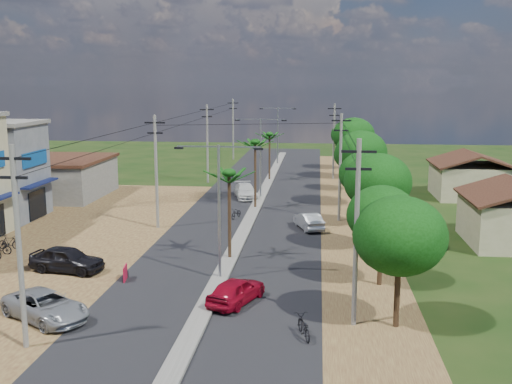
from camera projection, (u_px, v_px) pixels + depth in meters
ground at (220, 279)px, 35.44m from camera, size 160.00×160.00×0.00m
road at (249, 221)px, 50.11m from camera, size 12.00×110.00×0.04m
median at (253, 213)px, 53.03m from camera, size 1.00×90.00×0.18m
dirt_lot_west at (40, 238)px, 44.79m from camera, size 18.00×46.00×0.04m
dirt_shoulder_east at (351, 224)px, 49.24m from camera, size 5.00×90.00×0.03m
low_shed at (54, 177)px, 60.69m from camera, size 10.40×10.40×3.95m
house_east_far at (471, 174)px, 60.25m from camera, size 7.60×7.50×4.60m
tree_east_a at (400, 236)px, 27.79m from camera, size 4.40×4.40×6.37m
tree_east_b at (382, 215)px, 33.75m from camera, size 4.00×4.00×5.83m
tree_east_c at (378, 182)px, 40.42m from camera, size 4.60×4.60×6.83m
tree_east_d at (365, 174)px, 47.39m from camera, size 4.20×4.20×6.13m
tree_east_e at (361, 153)px, 55.05m from camera, size 4.80×4.80×7.14m
tree_east_f at (352, 155)px, 63.14m from camera, size 3.80×3.80×5.52m
tree_east_g at (354, 136)px, 70.65m from camera, size 5.00×5.00×7.38m
tree_east_h at (348, 135)px, 78.62m from camera, size 4.40×4.40×6.52m
palm_median_near at (229, 177)px, 38.35m from camera, size 2.00×2.00×6.15m
palm_median_mid at (255, 145)px, 53.93m from camera, size 2.00×2.00×6.55m
palm_median_far at (270, 136)px, 69.69m from camera, size 2.00×2.00×5.85m
streetlight_near at (219, 200)px, 34.57m from camera, size 5.10×0.18×8.00m
streetlight_mid at (261, 151)px, 59.02m from camera, size 5.10×0.18×8.00m
streetlight_far at (278, 131)px, 83.47m from camera, size 5.10×0.18×8.00m
utility_pole_w_a at (19, 243)px, 25.51m from camera, size 1.60×0.24×9.00m
utility_pole_w_b at (156, 169)px, 47.02m from camera, size 1.60×0.24×9.00m
utility_pole_w_c at (207, 142)px, 68.54m from camera, size 1.60×0.24×9.00m
utility_pole_w_d at (233, 128)px, 89.08m from camera, size 1.60×0.24×9.00m
utility_pole_e_a at (356, 229)px, 27.94m from camera, size 1.60×0.24×9.00m
utility_pole_e_b at (340, 165)px, 49.46m from camera, size 1.60×0.24×9.00m
utility_pole_e_c at (334, 140)px, 70.98m from camera, size 1.60×0.24×9.00m
car_red_near at (236, 291)px, 31.45m from camera, size 3.08×4.40×1.39m
car_silver_mid at (308, 221)px, 47.31m from camera, size 2.64×4.25×1.32m
car_white_far at (246, 191)px, 59.89m from camera, size 3.12×5.16×1.40m
car_parked_silver at (46, 307)px, 29.30m from camera, size 5.42×4.56×1.38m
car_parked_dark at (67, 260)px, 36.70m from camera, size 4.86×2.61×1.57m
moto_rider_east at (304, 327)px, 27.29m from camera, size 1.19×2.03×1.01m
moto_rider_west_a at (236, 213)px, 51.07m from camera, size 1.09×1.81×0.90m
moto_rider_west_b at (233, 178)px, 69.43m from camera, size 0.70×1.72×1.00m
roadside_sign at (125, 273)px, 35.13m from camera, size 0.25×1.11×0.93m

